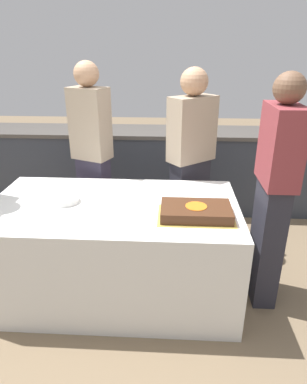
{
  "coord_description": "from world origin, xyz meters",
  "views": [
    {
      "loc": [
        0.41,
        -2.19,
        1.79
      ],
      "look_at": [
        0.29,
        0.0,
        0.85
      ],
      "focal_mm": 32.0,
      "sensor_mm": 36.0,
      "label": 1
    }
  ],
  "objects_px": {
    "plate_stack": "(66,200)",
    "person_standing_back": "(92,155)",
    "person_cutting_cake": "(191,160)",
    "person_seated_right": "(274,194)",
    "cake": "(196,211)"
  },
  "relations": [
    {
      "from": "plate_stack",
      "to": "person_seated_right",
      "type": "distance_m",
      "value": 1.46
    },
    {
      "from": "cake",
      "to": "person_seated_right",
      "type": "height_order",
      "value": "person_seated_right"
    },
    {
      "from": "person_cutting_cake",
      "to": "person_seated_right",
      "type": "bearing_deg",
      "value": 87.8
    },
    {
      "from": "plate_stack",
      "to": "person_standing_back",
      "type": "distance_m",
      "value": 0.71
    },
    {
      "from": "plate_stack",
      "to": "person_seated_right",
      "type": "height_order",
      "value": "person_seated_right"
    },
    {
      "from": "person_seated_right",
      "to": "person_cutting_cake",
      "type": "bearing_deg",
      "value": -143.13
    },
    {
      "from": "plate_stack",
      "to": "person_standing_back",
      "type": "bearing_deg",
      "value": 86.2
    },
    {
      "from": "person_cutting_cake",
      "to": "person_seated_right",
      "type": "height_order",
      "value": "person_seated_right"
    },
    {
      "from": "cake",
      "to": "plate_stack",
      "type": "bearing_deg",
      "value": 169.72
    },
    {
      "from": "plate_stack",
      "to": "person_seated_right",
      "type": "xyz_separation_m",
      "value": [
        1.46,
        -0.01,
        0.09
      ]
    },
    {
      "from": "person_seated_right",
      "to": "person_standing_back",
      "type": "relative_size",
      "value": 0.98
    },
    {
      "from": "person_cutting_cake",
      "to": "person_seated_right",
      "type": "relative_size",
      "value": 0.99
    },
    {
      "from": "plate_stack",
      "to": "person_seated_right",
      "type": "relative_size",
      "value": 0.12
    },
    {
      "from": "plate_stack",
      "to": "person_cutting_cake",
      "type": "xyz_separation_m",
      "value": [
        0.93,
        0.7,
        0.09
      ]
    },
    {
      "from": "plate_stack",
      "to": "person_standing_back",
      "type": "relative_size",
      "value": 0.11
    }
  ]
}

